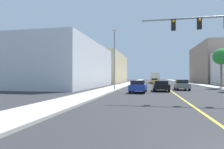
{
  "coord_description": "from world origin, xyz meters",
  "views": [
    {
      "loc": [
        -2.59,
        -4.11,
        1.83
      ],
      "look_at": [
        -6.91,
        17.6,
        2.1
      ],
      "focal_mm": 31.13,
      "sensor_mm": 36.0,
      "label": 1
    }
  ],
  "objects_px": {
    "car_blue": "(138,86)",
    "car_black": "(161,86)",
    "car_yellow": "(154,81)",
    "palm_far": "(221,57)",
    "car_gray": "(182,85)",
    "delivery_truck": "(155,78)",
    "street_lamp": "(114,56)"
  },
  "relations": [
    {
      "from": "car_blue",
      "to": "car_black",
      "type": "xyz_separation_m",
      "value": [
        2.68,
        2.93,
        -0.03
      ]
    },
    {
      "from": "car_blue",
      "to": "car_yellow",
      "type": "xyz_separation_m",
      "value": [
        2.44,
        30.57,
        0.02
      ]
    },
    {
      "from": "palm_far",
      "to": "car_yellow",
      "type": "xyz_separation_m",
      "value": [
        -9.96,
        19.69,
        -4.23
      ]
    },
    {
      "from": "car_blue",
      "to": "car_gray",
      "type": "distance_m",
      "value": 8.13
    },
    {
      "from": "car_blue",
      "to": "delivery_truck",
      "type": "bearing_deg",
      "value": 88.24
    },
    {
      "from": "car_blue",
      "to": "street_lamp",
      "type": "bearing_deg",
      "value": 136.4
    },
    {
      "from": "car_blue",
      "to": "car_yellow",
      "type": "relative_size",
      "value": 0.93
    },
    {
      "from": "delivery_truck",
      "to": "car_gray",
      "type": "bearing_deg",
      "value": -86.53
    },
    {
      "from": "street_lamp",
      "to": "delivery_truck",
      "type": "height_order",
      "value": "street_lamp"
    },
    {
      "from": "car_gray",
      "to": "delivery_truck",
      "type": "distance_m",
      "value": 31.93
    },
    {
      "from": "car_black",
      "to": "car_yellow",
      "type": "relative_size",
      "value": 0.99
    },
    {
      "from": "palm_far",
      "to": "delivery_truck",
      "type": "bearing_deg",
      "value": 110.01
    },
    {
      "from": "street_lamp",
      "to": "car_gray",
      "type": "xyz_separation_m",
      "value": [
        9.13,
        2.26,
        -3.94
      ]
    },
    {
      "from": "car_gray",
      "to": "delivery_truck",
      "type": "bearing_deg",
      "value": 95.17
    },
    {
      "from": "car_black",
      "to": "car_blue",
      "type": "bearing_deg",
      "value": -134.29
    },
    {
      "from": "street_lamp",
      "to": "palm_far",
      "type": "distance_m",
      "value": 17.47
    },
    {
      "from": "palm_far",
      "to": "street_lamp",
      "type": "bearing_deg",
      "value": -155.23
    },
    {
      "from": "palm_far",
      "to": "car_blue",
      "type": "bearing_deg",
      "value": -138.71
    },
    {
      "from": "car_black",
      "to": "delivery_truck",
      "type": "height_order",
      "value": "delivery_truck"
    },
    {
      "from": "car_gray",
      "to": "car_blue",
      "type": "bearing_deg",
      "value": -134.43
    },
    {
      "from": "car_black",
      "to": "car_yellow",
      "type": "xyz_separation_m",
      "value": [
        -0.24,
        27.65,
        0.05
      ]
    },
    {
      "from": "car_gray",
      "to": "street_lamp",
      "type": "bearing_deg",
      "value": -166.33
    },
    {
      "from": "street_lamp",
      "to": "palm_far",
      "type": "bearing_deg",
      "value": 24.77
    },
    {
      "from": "car_black",
      "to": "car_yellow",
      "type": "height_order",
      "value": "car_yellow"
    },
    {
      "from": "car_gray",
      "to": "car_black",
      "type": "distance_m",
      "value": 4.17
    },
    {
      "from": "palm_far",
      "to": "car_blue",
      "type": "distance_m",
      "value": 17.03
    },
    {
      "from": "car_yellow",
      "to": "palm_far",
      "type": "bearing_deg",
      "value": -63.38
    },
    {
      "from": "palm_far",
      "to": "car_blue",
      "type": "xyz_separation_m",
      "value": [
        -12.39,
        -10.89,
        -4.25
      ]
    },
    {
      "from": "street_lamp",
      "to": "palm_far",
      "type": "relative_size",
      "value": 1.32
    },
    {
      "from": "palm_far",
      "to": "car_gray",
      "type": "xyz_separation_m",
      "value": [
        -6.72,
        -5.05,
        -4.26
      ]
    },
    {
      "from": "palm_far",
      "to": "car_blue",
      "type": "relative_size",
      "value": 1.56
    },
    {
      "from": "car_yellow",
      "to": "delivery_truck",
      "type": "xyz_separation_m",
      "value": [
        0.23,
        7.03,
        0.86
      ]
    }
  ]
}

